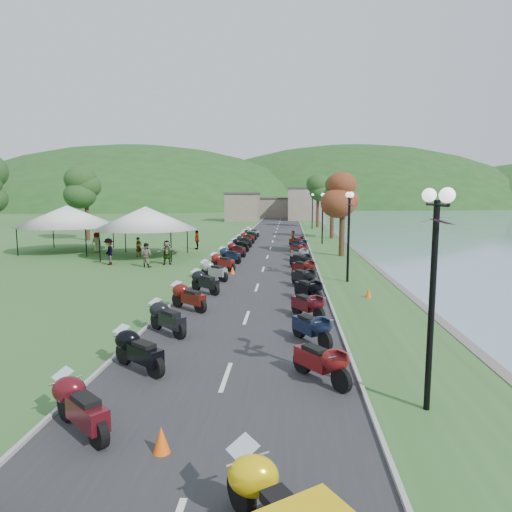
{
  "coord_description": "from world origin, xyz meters",
  "views": [
    {
      "loc": [
        1.66,
        -7.69,
        4.91
      ],
      "look_at": [
        -0.26,
        19.01,
        1.3
      ],
      "focal_mm": 32.0,
      "sensor_mm": 36.0,
      "label": 1
    }
  ],
  "objects": [
    {
      "name": "vendor_tent_side",
      "position": [
        -17.28,
        30.12,
        2.0
      ],
      "size": [
        5.71,
        5.71,
        4.0
      ],
      "primitive_type": null,
      "color": "white",
      "rests_on": "ground"
    },
    {
      "name": "pedestrian_c",
      "position": [
        -10.94,
        23.22,
        0.0
      ],
      "size": [
        1.11,
        1.29,
        1.89
      ],
      "primitive_type": "imported",
      "rotation": [
        0.0,
        0.0,
        5.32
      ],
      "color": "slate",
      "rests_on": "ground"
    },
    {
      "name": "moto_row_left",
      "position": [
        -2.51,
        19.57,
        0.55
      ],
      "size": [
        2.6,
        53.4,
        1.1
      ],
      "primitive_type": null,
      "color": "#331411",
      "rests_on": "ground"
    },
    {
      "name": "hills_backdrop",
      "position": [
        0.0,
        200.0,
        0.0
      ],
      "size": [
        360.0,
        120.0,
        76.0
      ],
      "primitive_type": null,
      "color": "#285621",
      "rests_on": "ground"
    },
    {
      "name": "pedestrian_b",
      "position": [
        -8.0,
        22.42,
        0.0
      ],
      "size": [
        0.92,
        0.72,
        1.67
      ],
      "primitive_type": "imported",
      "rotation": [
        0.0,
        0.0,
        2.75
      ],
      "color": "slate",
      "rests_on": "ground"
    },
    {
      "name": "ground",
      "position": [
        0.0,
        0.0,
        0.0
      ],
      "size": [
        400.0,
        400.0,
        0.0
      ],
      "primitive_type": "plane",
      "color": "#417434",
      "rests_on": "ground"
    },
    {
      "name": "vendor_tent_main",
      "position": [
        -9.59,
        27.53,
        2.0
      ],
      "size": [
        5.37,
        5.37,
        4.0
      ],
      "primitive_type": null,
      "color": "white",
      "rests_on": "ground"
    },
    {
      "name": "streetlamp_near",
      "position": [
        4.85,
        2.47,
        2.5
      ],
      "size": [
        1.4,
        1.4,
        5.0
      ],
      "primitive_type": null,
      "color": "black",
      "rests_on": "ground"
    },
    {
      "name": "traffic_cone_near",
      "position": [
        -0.73,
        0.29,
        0.27
      ],
      "size": [
        0.35,
        0.35,
        0.54
      ],
      "primitive_type": "cone",
      "color": "#F2590C",
      "rests_on": "ground"
    },
    {
      "name": "moto_row_right",
      "position": [
        2.52,
        19.41,
        0.55
      ],
      "size": [
        2.6,
        33.44,
        1.1
      ],
      "primitive_type": null,
      "color": "#331411",
      "rests_on": "ground"
    },
    {
      "name": "road",
      "position": [
        0.0,
        40.0,
        0.01
      ],
      "size": [
        7.0,
        120.0,
        0.02
      ],
      "primitive_type": "cube",
      "color": "#2D2D2F",
      "rests_on": "ground"
    },
    {
      "name": "tree_lakeside",
      "position": [
        5.91,
        29.09,
        3.67
      ],
      "size": [
        2.64,
        2.64,
        7.34
      ],
      "primitive_type": null,
      "color": "#2C5322",
      "rests_on": "ground"
    },
    {
      "name": "far_building",
      "position": [
        -2.0,
        85.0,
        2.5
      ],
      "size": [
        18.0,
        16.0,
        5.0
      ],
      "primitive_type": "cube",
      "color": "gray",
      "rests_on": "ground"
    },
    {
      "name": "pedestrian_a",
      "position": [
        -10.25,
        27.58,
        0.0
      ],
      "size": [
        0.65,
        0.7,
        1.57
      ],
      "primitive_type": "imported",
      "rotation": [
        0.0,
        0.0,
        1.04
      ],
      "color": "slate",
      "rests_on": "ground"
    }
  ]
}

